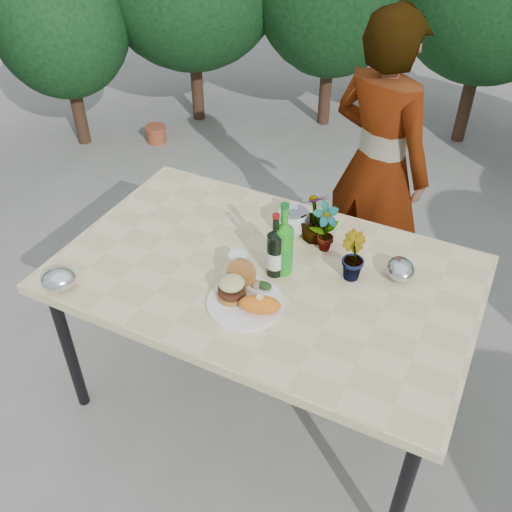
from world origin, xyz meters
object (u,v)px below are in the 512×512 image
at_px(wine_bottle, 275,252).
at_px(person, 378,167).
at_px(patio_table, 265,282).
at_px(dinner_plate, 245,303).

height_order(wine_bottle, person, person).
bearing_deg(patio_table, person, 80.33).
bearing_deg(person, dinner_plate, 104.35).
relative_size(patio_table, wine_bottle, 5.83).
relative_size(patio_table, dinner_plate, 5.71).
relative_size(patio_table, person, 1.04).
height_order(patio_table, dinner_plate, dinner_plate).
distance_m(dinner_plate, person, 1.15).
relative_size(dinner_plate, wine_bottle, 1.02).
height_order(dinner_plate, person, person).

